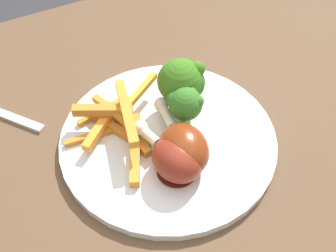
{
  "coord_description": "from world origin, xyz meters",
  "views": [
    {
      "loc": [
        -0.2,
        -0.26,
        1.13
      ],
      "look_at": [
        -0.04,
        0.04,
        0.74
      ],
      "focal_mm": 43.97,
      "sensor_mm": 36.0,
      "label": 1
    }
  ],
  "objects_px": {
    "dinner_plate": "(168,139)",
    "broccoli_floret_front": "(185,103)",
    "broccoli_floret_back": "(186,85)",
    "chicken_drumstick_far": "(183,147)",
    "carrot_fries_pile": "(119,123)",
    "broccoli_floret_middle": "(180,81)",
    "dining_table": "(202,195)",
    "chicken_drumstick_near": "(175,158)"
  },
  "relations": [
    {
      "from": "broccoli_floret_middle",
      "to": "chicken_drumstick_near",
      "type": "xyz_separation_m",
      "value": [
        -0.06,
        -0.09,
        -0.02
      ]
    },
    {
      "from": "chicken_drumstick_far",
      "to": "carrot_fries_pile",
      "type": "bearing_deg",
      "value": 122.43
    },
    {
      "from": "broccoli_floret_middle",
      "to": "broccoli_floret_back",
      "type": "relative_size",
      "value": 1.15
    },
    {
      "from": "dinner_plate",
      "to": "broccoli_floret_front",
      "type": "relative_size",
      "value": 4.34
    },
    {
      "from": "broccoli_floret_back",
      "to": "carrot_fries_pile",
      "type": "relative_size",
      "value": 0.45
    },
    {
      "from": "broccoli_floret_middle",
      "to": "chicken_drumstick_far",
      "type": "height_order",
      "value": "broccoli_floret_middle"
    },
    {
      "from": "dining_table",
      "to": "broccoli_floret_front",
      "type": "height_order",
      "value": "broccoli_floret_front"
    },
    {
      "from": "broccoli_floret_front",
      "to": "chicken_drumstick_far",
      "type": "xyz_separation_m",
      "value": [
        -0.03,
        -0.05,
        -0.02
      ]
    },
    {
      "from": "dinner_plate",
      "to": "broccoli_floret_back",
      "type": "xyz_separation_m",
      "value": [
        0.05,
        0.03,
        0.05
      ]
    },
    {
      "from": "dining_table",
      "to": "chicken_drumstick_near",
      "type": "relative_size",
      "value": 8.42
    },
    {
      "from": "broccoli_floret_front",
      "to": "broccoli_floret_middle",
      "type": "xyz_separation_m",
      "value": [
        0.01,
        0.03,
        0.0
      ]
    },
    {
      "from": "broccoli_floret_front",
      "to": "broccoli_floret_middle",
      "type": "bearing_deg",
      "value": 69.83
    },
    {
      "from": "broccoli_floret_back",
      "to": "broccoli_floret_middle",
      "type": "bearing_deg",
      "value": 136.93
    },
    {
      "from": "broccoli_floret_middle",
      "to": "broccoli_floret_back",
      "type": "bearing_deg",
      "value": -43.07
    },
    {
      "from": "dinner_plate",
      "to": "chicken_drumstick_near",
      "type": "bearing_deg",
      "value": -109.3
    },
    {
      "from": "dinner_plate",
      "to": "chicken_drumstick_near",
      "type": "height_order",
      "value": "chicken_drumstick_near"
    },
    {
      "from": "broccoli_floret_middle",
      "to": "dining_table",
      "type": "bearing_deg",
      "value": -90.76
    },
    {
      "from": "dinner_plate",
      "to": "carrot_fries_pile",
      "type": "xyz_separation_m",
      "value": [
        -0.05,
        0.04,
        0.02
      ]
    },
    {
      "from": "dining_table",
      "to": "chicken_drumstick_near",
      "type": "xyz_separation_m",
      "value": [
        -0.06,
        -0.01,
        0.14
      ]
    },
    {
      "from": "broccoli_floret_middle",
      "to": "chicken_drumstick_far",
      "type": "bearing_deg",
      "value": -117.22
    },
    {
      "from": "broccoli_floret_front",
      "to": "chicken_drumstick_far",
      "type": "bearing_deg",
      "value": -121.6
    },
    {
      "from": "dining_table",
      "to": "broccoli_floret_middle",
      "type": "bearing_deg",
      "value": 89.24
    },
    {
      "from": "carrot_fries_pile",
      "to": "chicken_drumstick_near",
      "type": "relative_size",
      "value": 1.32
    },
    {
      "from": "broccoli_floret_front",
      "to": "carrot_fries_pile",
      "type": "height_order",
      "value": "broccoli_floret_front"
    },
    {
      "from": "dinner_plate",
      "to": "broccoli_floret_middle",
      "type": "bearing_deg",
      "value": 45.09
    },
    {
      "from": "broccoli_floret_back",
      "to": "chicken_drumstick_far",
      "type": "relative_size",
      "value": 0.52
    },
    {
      "from": "carrot_fries_pile",
      "to": "chicken_drumstick_near",
      "type": "height_order",
      "value": "chicken_drumstick_near"
    },
    {
      "from": "broccoli_floret_back",
      "to": "chicken_drumstick_far",
      "type": "distance_m",
      "value": 0.09
    },
    {
      "from": "broccoli_floret_front",
      "to": "broccoli_floret_middle",
      "type": "distance_m",
      "value": 0.04
    },
    {
      "from": "broccoli_floret_back",
      "to": "carrot_fries_pile",
      "type": "xyz_separation_m",
      "value": [
        -0.1,
        0.0,
        -0.03
      ]
    },
    {
      "from": "chicken_drumstick_far",
      "to": "dining_table",
      "type": "bearing_deg",
      "value": 7.01
    },
    {
      "from": "broccoli_floret_front",
      "to": "chicken_drumstick_near",
      "type": "distance_m",
      "value": 0.07
    },
    {
      "from": "chicken_drumstick_far",
      "to": "broccoli_floret_front",
      "type": "bearing_deg",
      "value": 58.4
    },
    {
      "from": "dinner_plate",
      "to": "broccoli_floret_front",
      "type": "distance_m",
      "value": 0.06
    },
    {
      "from": "broccoli_floret_front",
      "to": "dinner_plate",
      "type": "bearing_deg",
      "value": -166.06
    },
    {
      "from": "dining_table",
      "to": "broccoli_floret_front",
      "type": "bearing_deg",
      "value": 104.43
    },
    {
      "from": "dinner_plate",
      "to": "carrot_fries_pile",
      "type": "height_order",
      "value": "carrot_fries_pile"
    },
    {
      "from": "dining_table",
      "to": "broccoli_floret_middle",
      "type": "height_order",
      "value": "broccoli_floret_middle"
    },
    {
      "from": "broccoli_floret_middle",
      "to": "carrot_fries_pile",
      "type": "height_order",
      "value": "broccoli_floret_middle"
    },
    {
      "from": "broccoli_floret_middle",
      "to": "chicken_drumstick_far",
      "type": "distance_m",
      "value": 0.09
    },
    {
      "from": "chicken_drumstick_near",
      "to": "broccoli_floret_back",
      "type": "bearing_deg",
      "value": 53.22
    },
    {
      "from": "chicken_drumstick_near",
      "to": "dining_table",
      "type": "bearing_deg",
      "value": 13.78
    }
  ]
}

